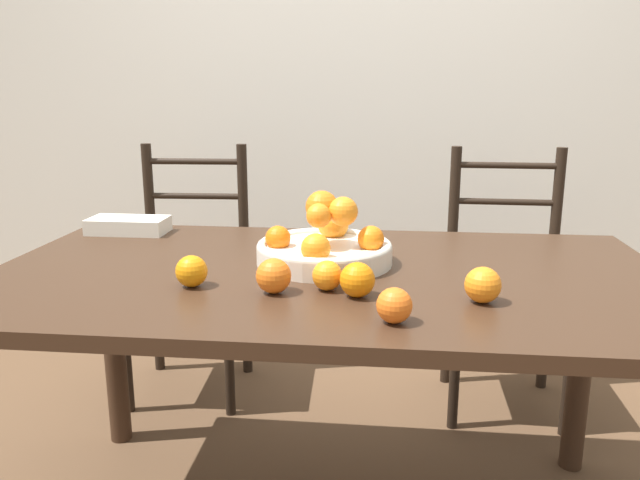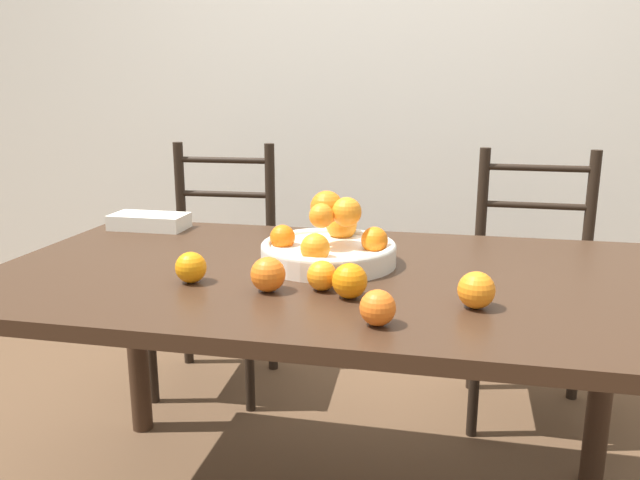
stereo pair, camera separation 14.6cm
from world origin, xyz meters
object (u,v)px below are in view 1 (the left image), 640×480
fruit_bowl (325,245)px  book_stack (128,225)px  orange_loose_1 (327,275)px  orange_loose_2 (357,280)px  orange_loose_3 (274,276)px  orange_loose_0 (483,285)px  chair_right (506,284)px  orange_loose_5 (192,271)px  chair_left (190,273)px  orange_loose_4 (394,305)px

fruit_bowl → book_stack: size_ratio=1.45×
orange_loose_1 → orange_loose_2: bearing=-29.7°
fruit_bowl → orange_loose_3: fruit_bowl is taller
orange_loose_0 → chair_right: 1.07m
orange_loose_5 → book_stack: orange_loose_5 is taller
orange_loose_5 → orange_loose_3: bearing=-7.2°
fruit_bowl → chair_left: size_ratio=0.36×
fruit_bowl → orange_loose_5: (-0.28, -0.22, -0.01)m
chair_right → book_stack: size_ratio=4.06×
fruit_bowl → orange_loose_4: (0.17, -0.40, -0.01)m
fruit_bowl → orange_loose_5: 0.36m
orange_loose_5 → chair_right: size_ratio=0.07×
orange_loose_0 → orange_loose_4: bearing=-143.4°
orange_loose_2 → book_stack: orange_loose_2 is taller
fruit_bowl → orange_loose_5: fruit_bowl is taller
orange_loose_0 → orange_loose_5: 0.63m
book_stack → orange_loose_1: bearing=-36.6°
fruit_bowl → orange_loose_4: 0.43m
chair_right → orange_loose_1: bearing=-120.0°
orange_loose_0 → orange_loose_1: size_ratio=1.14×
orange_loose_5 → chair_left: chair_left is taller
orange_loose_3 → orange_loose_1: bearing=15.8°
chair_left → book_stack: size_ratio=4.06×
orange_loose_5 → orange_loose_4: bearing=-21.2°
orange_loose_3 → book_stack: size_ratio=0.33×
orange_loose_1 → orange_loose_5: orange_loose_5 is taller
orange_loose_5 → book_stack: (-0.36, 0.50, -0.01)m
orange_loose_1 → orange_loose_4: (0.14, -0.18, 0.00)m
fruit_bowl → orange_loose_1: 0.22m
fruit_bowl → orange_loose_0: (0.35, -0.26, -0.01)m
orange_loose_4 → orange_loose_5: 0.48m
orange_loose_3 → chair_left: bearing=117.7°
fruit_bowl → book_stack: bearing=156.5°
chair_left → fruit_bowl: bearing=-53.3°
orange_loose_1 → orange_loose_3: (-0.11, -0.03, 0.01)m
orange_loose_0 → chair_left: 1.41m
orange_loose_0 → book_stack: size_ratio=0.32×
orange_loose_4 → book_stack: 1.05m
orange_loose_4 → chair_right: (0.42, 1.13, -0.30)m
orange_loose_3 → chair_right: bearing=55.1°
chair_left → book_stack: bearing=-96.9°
orange_loose_0 → orange_loose_2: (-0.26, 0.01, 0.00)m
orange_loose_0 → chair_right: size_ratio=0.08×
orange_loose_4 → chair_right: 1.24m
fruit_bowl → orange_loose_4: fruit_bowl is taller
orange_loose_2 → orange_loose_3: (-0.18, 0.01, 0.00)m
fruit_bowl → book_stack: fruit_bowl is taller
orange_loose_0 → book_stack: 1.12m
orange_loose_5 → orange_loose_1: bearing=1.5°
orange_loose_1 → orange_loose_5: bearing=-178.5°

